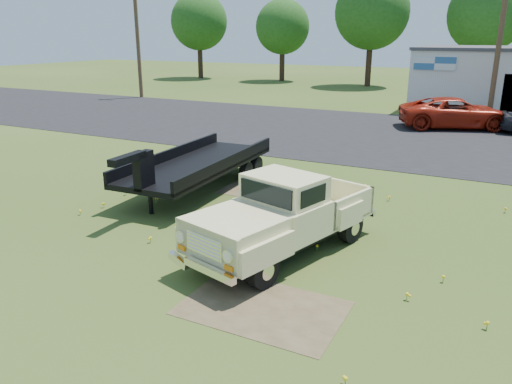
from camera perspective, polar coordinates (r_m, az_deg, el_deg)
ground at (r=12.64m, az=0.72°, el=-5.34°), size 140.00×140.00×0.00m
asphalt_lot at (r=26.41m, az=15.47°, el=6.21°), size 90.00×14.00×0.02m
dirt_patch_a at (r=9.64m, az=0.76°, el=-13.13°), size 3.00×2.00×0.01m
dirt_patch_b at (r=16.42m, az=-0.08°, el=0.14°), size 2.20×1.60×0.01m
utility_pole_west at (r=42.31m, az=-13.38°, el=16.70°), size 1.60×0.30×9.00m
utility_pole_mid at (r=32.45m, az=26.08°, el=15.32°), size 1.60×0.30×9.00m
treeline_a at (r=60.38m, az=-6.53°, el=18.79°), size 6.40×6.40×9.52m
treeline_b at (r=56.41m, az=3.06°, el=18.32°), size 5.76×5.76×8.57m
treeline_c at (r=51.68m, az=13.12°, el=19.39°), size 7.04×7.04×10.47m
treeline_d at (r=51.06m, az=24.86°, el=17.96°), size 6.72×6.72×10.00m
vintage_pickup_truck at (r=11.55m, az=3.21°, el=-2.57°), size 3.40×5.60×1.90m
flatbed_trailer at (r=16.51m, az=-6.62°, el=3.59°), size 2.67×7.16×1.93m
red_pickup at (r=29.56m, az=21.84°, el=8.36°), size 6.49×4.75×1.64m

